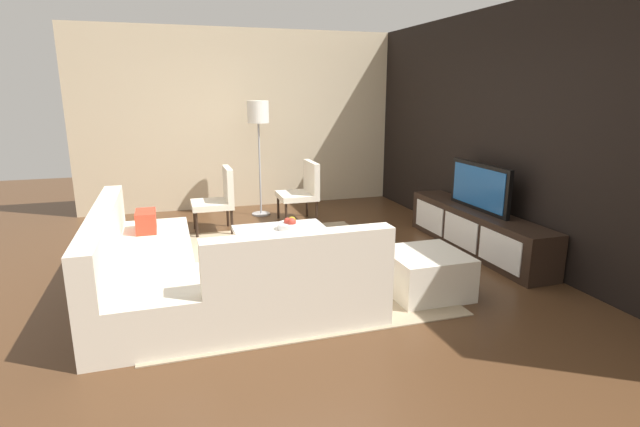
{
  "coord_description": "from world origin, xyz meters",
  "views": [
    {
      "loc": [
        4.72,
        -1.04,
        1.86
      ],
      "look_at": [
        -0.26,
        0.54,
        0.54
      ],
      "focal_mm": 27.25,
      "sensor_mm": 36.0,
      "label": 1
    }
  ],
  "objects_px": {
    "floor_lamp": "(258,119)",
    "media_console": "(476,230)",
    "sectional_couch": "(193,274)",
    "fruit_bowl": "(290,225)",
    "television": "(479,187)",
    "ottoman": "(425,273)",
    "accent_chair_far": "(303,188)",
    "accent_chair_near": "(219,196)",
    "coffee_table": "(286,250)"
  },
  "relations": [
    {
      "from": "floor_lamp",
      "to": "media_console",
      "type": "bearing_deg",
      "value": 40.45
    },
    {
      "from": "sectional_couch",
      "to": "fruit_bowl",
      "type": "bearing_deg",
      "value": 126.22
    },
    {
      "from": "television",
      "to": "ottoman",
      "type": "bearing_deg",
      "value": -51.98
    },
    {
      "from": "ottoman",
      "to": "accent_chair_far",
      "type": "distance_m",
      "value": 2.92
    },
    {
      "from": "television",
      "to": "floor_lamp",
      "type": "height_order",
      "value": "floor_lamp"
    },
    {
      "from": "media_console",
      "to": "television",
      "type": "bearing_deg",
      "value": 90.0
    },
    {
      "from": "television",
      "to": "media_console",
      "type": "bearing_deg",
      "value": -90.0
    },
    {
      "from": "accent_chair_near",
      "to": "accent_chair_far",
      "type": "bearing_deg",
      "value": 104.43
    },
    {
      "from": "coffee_table",
      "to": "ottoman",
      "type": "xyz_separation_m",
      "value": [
        1.05,
        1.09,
        -0.0
      ]
    },
    {
      "from": "floor_lamp",
      "to": "accent_chair_near",
      "type": "bearing_deg",
      "value": -43.77
    },
    {
      "from": "accent_chair_far",
      "to": "media_console",
      "type": "bearing_deg",
      "value": 32.51
    },
    {
      "from": "accent_chair_near",
      "to": "floor_lamp",
      "type": "xyz_separation_m",
      "value": [
        -0.73,
        0.7,
        0.96
      ]
    },
    {
      "from": "fruit_bowl",
      "to": "accent_chair_far",
      "type": "xyz_separation_m",
      "value": [
        -1.66,
        0.61,
        0.06
      ]
    },
    {
      "from": "television",
      "to": "fruit_bowl",
      "type": "xyz_separation_m",
      "value": [
        -0.28,
        -2.2,
        -0.34
      ]
    },
    {
      "from": "coffee_table",
      "to": "sectional_couch",
      "type": "bearing_deg",
      "value": -57.91
    },
    {
      "from": "media_console",
      "to": "sectional_couch",
      "type": "xyz_separation_m",
      "value": [
        0.52,
        -3.29,
        0.03
      ]
    },
    {
      "from": "floor_lamp",
      "to": "fruit_bowl",
      "type": "height_order",
      "value": "floor_lamp"
    },
    {
      "from": "accent_chair_near",
      "to": "accent_chair_far",
      "type": "relative_size",
      "value": 1.0
    },
    {
      "from": "television",
      "to": "fruit_bowl",
      "type": "distance_m",
      "value": 2.24
    },
    {
      "from": "television",
      "to": "sectional_couch",
      "type": "bearing_deg",
      "value": -80.94
    },
    {
      "from": "sectional_couch",
      "to": "media_console",
      "type": "bearing_deg",
      "value": 99.06
    },
    {
      "from": "floor_lamp",
      "to": "fruit_bowl",
      "type": "relative_size",
      "value": 6.13
    },
    {
      "from": "ottoman",
      "to": "fruit_bowl",
      "type": "bearing_deg",
      "value": -141.11
    },
    {
      "from": "media_console",
      "to": "accent_chair_far",
      "type": "relative_size",
      "value": 2.68
    },
    {
      "from": "accent_chair_near",
      "to": "ottoman",
      "type": "height_order",
      "value": "accent_chair_near"
    },
    {
      "from": "sectional_couch",
      "to": "accent_chair_far",
      "type": "xyz_separation_m",
      "value": [
        -2.46,
        1.71,
        0.21
      ]
    },
    {
      "from": "coffee_table",
      "to": "fruit_bowl",
      "type": "relative_size",
      "value": 3.78
    },
    {
      "from": "television",
      "to": "floor_lamp",
      "type": "relative_size",
      "value": 0.62
    },
    {
      "from": "accent_chair_near",
      "to": "sectional_couch",
      "type": "bearing_deg",
      "value": -6.23
    },
    {
      "from": "television",
      "to": "coffee_table",
      "type": "bearing_deg",
      "value": -92.49
    },
    {
      "from": "sectional_couch",
      "to": "floor_lamp",
      "type": "relative_size",
      "value": 1.46
    },
    {
      "from": "sectional_couch",
      "to": "accent_chair_near",
      "type": "distance_m",
      "value": 2.34
    },
    {
      "from": "television",
      "to": "accent_chair_near",
      "type": "bearing_deg",
      "value": -121.93
    },
    {
      "from": "ottoman",
      "to": "sectional_couch",
      "type": "bearing_deg",
      "value": -101.4
    },
    {
      "from": "coffee_table",
      "to": "floor_lamp",
      "type": "distance_m",
      "value": 2.69
    },
    {
      "from": "coffee_table",
      "to": "accent_chair_near",
      "type": "relative_size",
      "value": 1.22
    },
    {
      "from": "accent_chair_near",
      "to": "floor_lamp",
      "type": "distance_m",
      "value": 1.39
    },
    {
      "from": "accent_chair_near",
      "to": "accent_chair_far",
      "type": "height_order",
      "value": "same"
    },
    {
      "from": "sectional_couch",
      "to": "coffee_table",
      "type": "height_order",
      "value": "sectional_couch"
    },
    {
      "from": "floor_lamp",
      "to": "ottoman",
      "type": "height_order",
      "value": "floor_lamp"
    },
    {
      "from": "coffee_table",
      "to": "fruit_bowl",
      "type": "distance_m",
      "value": 0.31
    },
    {
      "from": "media_console",
      "to": "coffee_table",
      "type": "relative_size",
      "value": 2.2
    },
    {
      "from": "coffee_table",
      "to": "accent_chair_near",
      "type": "distance_m",
      "value": 1.75
    },
    {
      "from": "accent_chair_far",
      "to": "ottoman",
      "type": "bearing_deg",
      "value": 0.65
    },
    {
      "from": "television",
      "to": "coffee_table",
      "type": "height_order",
      "value": "television"
    },
    {
      "from": "floor_lamp",
      "to": "ottoman",
      "type": "bearing_deg",
      "value": 14.79
    },
    {
      "from": "sectional_couch",
      "to": "fruit_bowl",
      "type": "relative_size",
      "value": 8.96
    },
    {
      "from": "accent_chair_far",
      "to": "fruit_bowl",
      "type": "bearing_deg",
      "value": -27.03
    },
    {
      "from": "sectional_couch",
      "to": "coffee_table",
      "type": "distance_m",
      "value": 1.18
    },
    {
      "from": "media_console",
      "to": "coffee_table",
      "type": "distance_m",
      "value": 2.3
    }
  ]
}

